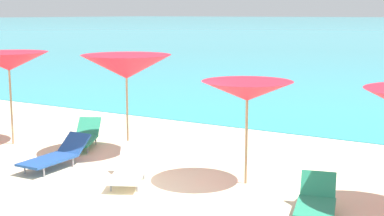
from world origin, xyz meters
The scene contains 8 objects.
ground_plane centered at (0.00, 10.00, -0.15)m, with size 50.00×100.00×0.30m, color beige.
umbrella_3 centered at (-4.86, 1.75, 2.08)m, with size 1.97×1.97×2.31m.
umbrella_4 centered at (-1.72, 2.38, 2.05)m, with size 2.17×2.17×2.33m.
umbrella_5 centered at (1.59, 1.80, 1.80)m, with size 1.79×1.79×1.99m.
lounge_chair_1 centered at (-0.39, 0.71, 0.27)m, with size 1.18×1.59×0.66m.
lounge_chair_8 centered at (-2.35, 0.72, 0.28)m, with size 0.67×1.73×0.61m.
lounge_chair_10 centered at (-3.14, 2.45, 0.26)m, with size 1.30×1.75×0.60m.
lounge_chair_12 centered at (3.31, 0.85, 0.24)m, with size 0.90×1.39×0.59m.
Camera 1 is at (5.99, -7.54, 3.26)m, focal length 51.56 mm.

